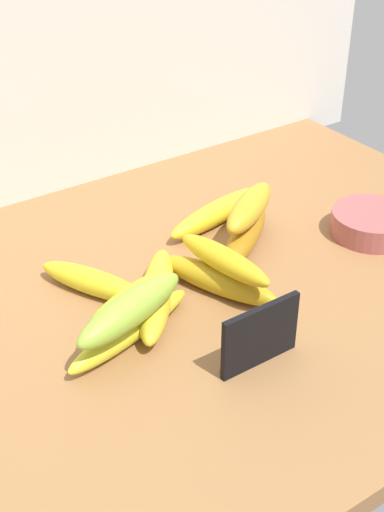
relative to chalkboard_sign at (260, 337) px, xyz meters
The scene contains 13 objects.
counter_top 17.39cm from the chalkboard_sign, 81.63° to the left, with size 110.00×76.00×3.00cm, color olive.
chalkboard_sign is the anchor object (origin of this frame).
fruit_bowl 36.20cm from the chalkboard_sign, 22.17° to the left, with size 12.57×12.57×3.73cm, color #A15351.
banana_0 15.44cm from the chalkboard_sign, 72.96° to the left, with size 18.89×3.89×3.89cm, color #B8951A.
banana_1 16.49cm from the chalkboard_sign, 130.61° to the left, with size 20.97×3.28×3.28cm, color gold.
banana_2 33.91cm from the chalkboard_sign, 62.29° to the left, with size 20.99×3.73×3.73cm, color yellow.
banana_3 25.95cm from the chalkboard_sign, 112.12° to the left, with size 17.23×3.64×3.64cm, color yellow.
banana_4 16.99cm from the chalkboard_sign, 104.66° to the left, with size 20.96×4.28×4.28cm, color yellow.
banana_5 26.08cm from the chalkboard_sign, 55.67° to the left, with size 17.93×3.96×3.96cm, color #A37116.
banana_6 14.75cm from the chalkboard_sign, 70.44° to the left, with size 16.19×3.41×3.41cm, color gold.
banana_7 16.85cm from the chalkboard_sign, 126.62° to the left, with size 15.23×3.55×3.55cm, color #B1C427.
banana_8 15.99cm from the chalkboard_sign, 133.06° to the left, with size 17.96×4.31×4.31cm, color #8FB738.
banana_9 27.73cm from the chalkboard_sign, 54.47° to the left, with size 15.38×4.24×4.24cm, color gold.
Camera 1 is at (-45.96, -65.74, 61.10)cm, focal length 49.87 mm.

